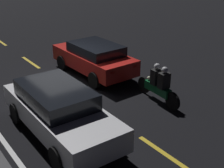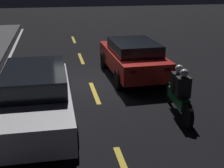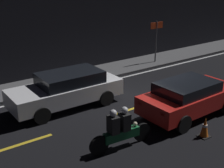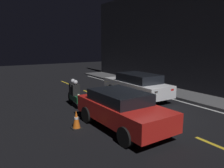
# 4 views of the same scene
# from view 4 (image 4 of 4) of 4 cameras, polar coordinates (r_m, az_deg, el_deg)

# --- Properties ---
(ground_plane) EXTENTS (56.00, 56.00, 0.00)m
(ground_plane) POSITION_cam_4_polar(r_m,az_deg,el_deg) (9.69, 9.13, -8.45)
(ground_plane) COLOR black
(raised_curb) EXTENTS (28.00, 2.09, 0.11)m
(raised_curb) POSITION_cam_4_polar(r_m,az_deg,el_deg) (13.04, 24.48, -4.10)
(raised_curb) COLOR #4C4C4F
(raised_curb) RESTS_ON ground
(lane_dash_a) EXTENTS (2.00, 0.14, 0.01)m
(lane_dash_a) POSITION_cam_4_polar(r_m,az_deg,el_deg) (18.20, -12.02, 0.32)
(lane_dash_a) COLOR gold
(lane_dash_a) RESTS_ON ground
(lane_dash_b) EXTENTS (2.00, 0.14, 0.01)m
(lane_dash_b) POSITION_cam_4_polar(r_m,az_deg,el_deg) (14.13, -5.69, -2.37)
(lane_dash_b) COLOR gold
(lane_dash_b) RESTS_ON ground
(lane_dash_c) EXTENTS (2.00, 0.14, 0.01)m
(lane_dash_c) POSITION_cam_4_polar(r_m,az_deg,el_deg) (10.42, 5.49, -6.99)
(lane_dash_c) COLOR gold
(lane_dash_c) RESTS_ON ground
(lane_dash_d) EXTENTS (2.00, 0.14, 0.01)m
(lane_dash_d) POSITION_cam_4_polar(r_m,az_deg,el_deg) (7.62, 27.31, -14.85)
(lane_dash_d) COLOR gold
(lane_dash_d) RESTS_ON ground
(lane_solid_kerb) EXTENTS (25.20, 0.14, 0.01)m
(lane_solid_kerb) POSITION_cam_4_polar(r_m,az_deg,el_deg) (12.02, 21.03, -5.29)
(lane_solid_kerb) COLOR silver
(lane_solid_kerb) RESTS_ON ground
(sedan_white) EXTENTS (4.55, 1.87, 1.44)m
(sedan_white) POSITION_cam_4_polar(r_m,az_deg,el_deg) (12.77, 6.49, -0.21)
(sedan_white) COLOR silver
(sedan_white) RESTS_ON ground
(taxi_red) EXTENTS (4.14, 1.94, 1.38)m
(taxi_red) POSITION_cam_4_polar(r_m,az_deg,el_deg) (8.15, 2.57, -6.41)
(taxi_red) COLOR red
(taxi_red) RESTS_ON ground
(motorcycle) EXTENTS (2.23, 0.41, 1.39)m
(motorcycle) POSITION_cam_4_polar(r_m,az_deg,el_deg) (11.06, -9.69, -2.61)
(motorcycle) COLOR black
(motorcycle) RESTS_ON ground
(traffic_cone_near) EXTENTS (0.37, 0.37, 0.71)m
(traffic_cone_near) POSITION_cam_4_polar(r_m,az_deg,el_deg) (8.31, -9.31, -9.15)
(traffic_cone_near) COLOR black
(traffic_cone_near) RESTS_ON ground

